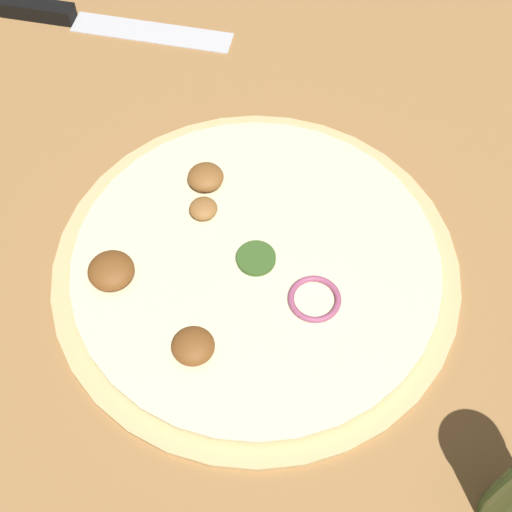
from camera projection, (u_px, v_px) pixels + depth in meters
The scene contains 3 objects.
ground_plane at pixel (256, 268), 0.62m from camera, with size 3.00×3.00×0.00m, color #9E703F.
pizza at pixel (252, 264), 0.61m from camera, with size 0.35×0.35×0.03m.
knife at pixel (65, 16), 0.78m from camera, with size 0.13×0.26×0.02m.
Camera 1 is at (0.31, -0.06, 0.52)m, focal length 50.00 mm.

